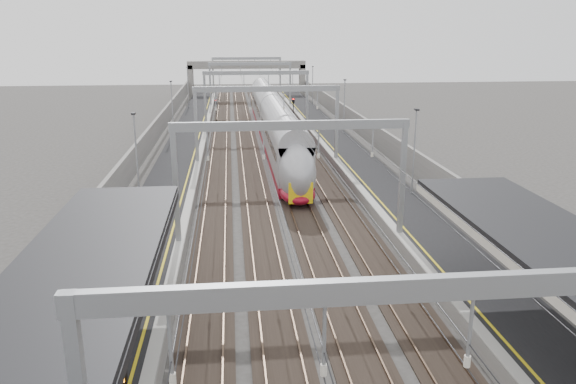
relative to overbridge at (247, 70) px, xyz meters
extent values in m
cube|color=black|center=(-8.00, -55.00, -4.81)|extent=(4.00, 120.00, 1.00)
cube|color=black|center=(8.00, -55.00, -4.81)|extent=(4.00, 120.00, 1.00)
cube|color=black|center=(-4.50, -55.00, -5.27)|extent=(2.40, 140.00, 0.08)
cube|color=brown|center=(-5.22, -55.00, -5.18)|extent=(0.07, 140.00, 0.14)
cube|color=brown|center=(-3.78, -55.00, -5.18)|extent=(0.07, 140.00, 0.14)
cube|color=black|center=(-1.50, -55.00, -5.27)|extent=(2.40, 140.00, 0.08)
cube|color=brown|center=(-2.22, -55.00, -5.18)|extent=(0.07, 140.00, 0.14)
cube|color=brown|center=(-0.78, -55.00, -5.18)|extent=(0.07, 140.00, 0.14)
cube|color=black|center=(1.50, -55.00, -5.27)|extent=(2.40, 140.00, 0.08)
cube|color=brown|center=(0.78, -55.00, -5.18)|extent=(0.07, 140.00, 0.14)
cube|color=brown|center=(2.22, -55.00, -5.18)|extent=(0.07, 140.00, 0.14)
cube|color=black|center=(4.50, -55.00, -5.27)|extent=(2.40, 140.00, 0.08)
cube|color=brown|center=(3.78, -55.00, -5.18)|extent=(0.07, 140.00, 0.14)
cube|color=brown|center=(5.22, -55.00, -5.18)|extent=(0.07, 140.00, 0.14)
cube|color=gray|center=(0.00, -98.00, 2.04)|extent=(13.00, 0.25, 0.50)
cube|color=gray|center=(-6.30, -78.00, -1.01)|extent=(0.28, 0.28, 6.60)
cube|color=gray|center=(6.30, -78.00, -1.01)|extent=(0.28, 0.28, 6.60)
cube|color=gray|center=(0.00, -78.00, 2.04)|extent=(13.00, 0.25, 0.50)
cube|color=gray|center=(-6.30, -58.00, -1.01)|extent=(0.28, 0.28, 6.60)
cube|color=gray|center=(6.30, -58.00, -1.01)|extent=(0.28, 0.28, 6.60)
cube|color=gray|center=(0.00, -58.00, 2.04)|extent=(13.00, 0.25, 0.50)
cube|color=gray|center=(-6.30, -38.00, -1.01)|extent=(0.28, 0.28, 6.60)
cube|color=gray|center=(6.30, -38.00, -1.01)|extent=(0.28, 0.28, 6.60)
cube|color=gray|center=(0.00, -38.00, 2.04)|extent=(13.00, 0.25, 0.50)
cube|color=gray|center=(-6.30, -18.00, -1.01)|extent=(0.28, 0.28, 6.60)
cube|color=gray|center=(6.30, -18.00, -1.01)|extent=(0.28, 0.28, 6.60)
cube|color=gray|center=(0.00, -18.00, 2.04)|extent=(13.00, 0.25, 0.50)
cube|color=gray|center=(-6.30, 0.00, -1.01)|extent=(0.28, 0.28, 6.60)
cube|color=gray|center=(6.30, 0.00, -1.01)|extent=(0.28, 0.28, 6.60)
cube|color=gray|center=(0.00, 0.00, 2.04)|extent=(13.00, 0.25, 0.50)
cylinder|color=#262628|center=(-4.50, -50.00, 0.19)|extent=(0.03, 140.00, 0.03)
cylinder|color=#262628|center=(-1.50, -50.00, 0.19)|extent=(0.03, 140.00, 0.03)
cylinder|color=#262628|center=(1.50, -50.00, 0.19)|extent=(0.03, 140.00, 0.03)
cylinder|color=#262628|center=(4.50, -50.00, 0.19)|extent=(0.03, 140.00, 0.03)
cube|color=black|center=(-8.00, -97.00, -0.19)|extent=(4.40, 30.00, 0.24)
cylinder|color=black|center=(-9.70, -86.00, -2.31)|extent=(0.20, 0.20, 4.00)
cube|color=black|center=(-6.60, -96.00, -0.76)|extent=(1.60, 0.15, 0.55)
cube|color=orange|center=(-6.60, -96.08, -0.76)|extent=(1.50, 0.02, 0.42)
cylinder|color=black|center=(9.70, -86.00, -2.31)|extent=(0.20, 0.20, 4.00)
cube|color=slate|center=(0.00, 0.00, 0.89)|extent=(22.00, 2.20, 1.40)
cube|color=slate|center=(-10.50, 0.00, -2.21)|extent=(1.00, 2.20, 6.20)
cube|color=slate|center=(10.50, 0.00, -2.21)|extent=(1.00, 2.20, 6.20)
cube|color=slate|center=(-11.20, -55.00, -3.71)|extent=(0.30, 120.00, 3.20)
cube|color=slate|center=(11.20, -55.00, -3.71)|extent=(0.30, 120.00, 3.20)
cube|color=maroon|center=(1.50, -56.33, -4.71)|extent=(2.73, 23.28, 0.81)
cube|color=#9D9DA2|center=(1.50, -56.33, -2.78)|extent=(2.73, 23.28, 3.04)
cube|color=black|center=(1.50, -64.48, -5.03)|extent=(2.02, 2.43, 0.51)
cube|color=maroon|center=(1.50, -32.64, -4.71)|extent=(2.73, 23.28, 0.81)
cube|color=#9D9DA2|center=(1.50, -32.64, -2.78)|extent=(2.73, 23.28, 3.04)
cube|color=black|center=(1.50, -40.79, -5.03)|extent=(2.02, 2.43, 0.51)
ellipsoid|color=#9D9DA2|center=(1.50, -68.17, -3.09)|extent=(2.73, 5.26, 4.25)
cube|color=yellow|center=(1.50, -70.35, -4.00)|extent=(1.72, 0.12, 1.52)
cube|color=black|center=(1.50, -69.89, -2.48)|extent=(1.62, 0.58, 0.95)
cylinder|color=black|center=(-5.20, -30.77, -3.81)|extent=(0.12, 0.12, 3.00)
cube|color=black|center=(-5.20, -30.77, -2.21)|extent=(0.32, 0.22, 0.75)
sphere|color=red|center=(-5.20, -30.90, -2.06)|extent=(0.16, 0.16, 0.16)
cylinder|color=black|center=(3.20, -32.24, -3.81)|extent=(0.12, 0.12, 3.00)
cube|color=black|center=(3.20, -32.24, -2.21)|extent=(0.32, 0.22, 0.75)
sphere|color=red|center=(3.20, -32.37, -2.06)|extent=(0.16, 0.16, 0.16)
cylinder|color=black|center=(5.40, -30.62, -3.81)|extent=(0.12, 0.12, 3.00)
cube|color=black|center=(5.40, -30.62, -2.21)|extent=(0.32, 0.22, 0.75)
sphere|color=red|center=(5.40, -30.75, -2.06)|extent=(0.16, 0.16, 0.16)
camera|label=1|loc=(-3.22, -107.74, 6.89)|focal=35.00mm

